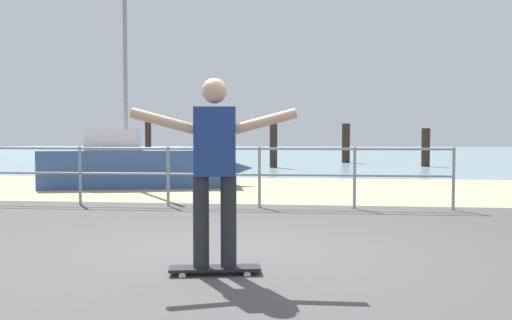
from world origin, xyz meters
The scene contains 12 objects.
ground_plane centered at (0.00, -1.00, 0.00)m, with size 24.00×10.00×0.04m, color #474444.
beach_strip centered at (0.00, 7.00, 0.00)m, with size 24.00×6.00×0.04m, color tan.
sea_surface centered at (0.00, 35.00, 0.00)m, with size 72.00×50.00×0.04m, color #75939E.
railing_fence centered at (-1.76, 3.60, 0.70)m, with size 9.62×0.05×1.05m.
sailboat centered at (-3.27, 7.01, 0.53)m, with size 5.07×2.37×5.73m.
skateboard centered at (-0.10, -0.82, 0.07)m, with size 0.82×0.34×0.08m.
skateboarder centered at (-0.10, -0.82, 1.02)m, with size 1.44×0.35×1.65m.
groyne_post_0 centered at (-6.89, 18.43, 1.15)m, with size 0.28×0.28×2.30m, color #332319.
groyne_post_1 centered at (-3.87, 17.84, 1.14)m, with size 0.31×0.31×2.27m, color #332319.
groyne_post_2 centered at (-0.85, 15.28, 1.01)m, with size 0.30×0.30×2.01m, color #332319.
groyne_post_3 centered at (2.17, 19.41, 0.91)m, with size 0.37×0.37×1.82m, color #332319.
groyne_post_4 centered at (5.19, 16.66, 0.78)m, with size 0.34×0.34×1.56m, color #332319.
Camera 1 is at (0.78, -5.38, 1.23)m, focal length 37.36 mm.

